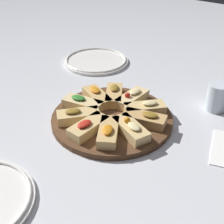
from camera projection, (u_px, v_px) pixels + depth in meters
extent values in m
plane|color=silver|center=(112.00, 121.00, 0.90)|extent=(3.00, 3.00, 0.00)
cylinder|color=#51331E|center=(112.00, 118.00, 0.90)|extent=(0.35, 0.35, 0.02)
cube|color=#DBB775|center=(78.00, 116.00, 0.87)|extent=(0.12, 0.11, 0.03)
ellipsoid|color=olive|center=(73.00, 111.00, 0.86)|extent=(0.05, 0.05, 0.01)
cube|color=#DBB775|center=(89.00, 127.00, 0.82)|extent=(0.12, 0.06, 0.03)
ellipsoid|color=red|center=(84.00, 124.00, 0.80)|extent=(0.05, 0.03, 0.01)
cube|color=tan|center=(108.00, 132.00, 0.81)|extent=(0.13, 0.10, 0.03)
ellipsoid|color=orange|center=(108.00, 130.00, 0.78)|extent=(0.05, 0.04, 0.01)
cube|color=#DBB775|center=(131.00, 129.00, 0.82)|extent=(0.09, 0.13, 0.03)
ellipsoid|color=beige|center=(134.00, 126.00, 0.80)|extent=(0.04, 0.05, 0.01)
sphere|color=orange|center=(127.00, 120.00, 0.82)|extent=(0.02, 0.02, 0.02)
cube|color=tan|center=(144.00, 119.00, 0.86)|extent=(0.07, 0.13, 0.03)
ellipsoid|color=olive|center=(150.00, 115.00, 0.84)|extent=(0.04, 0.05, 0.01)
cube|color=#DBB775|center=(145.00, 109.00, 0.90)|extent=(0.12, 0.12, 0.03)
ellipsoid|color=beige|center=(150.00, 103.00, 0.89)|extent=(0.05, 0.05, 0.01)
cube|color=#E5C689|center=(132.00, 99.00, 0.95)|extent=(0.12, 0.06, 0.03)
ellipsoid|color=beige|center=(135.00, 92.00, 0.95)|extent=(0.04, 0.03, 0.01)
sphere|color=red|center=(129.00, 96.00, 0.93)|extent=(0.02, 0.02, 0.02)
cube|color=tan|center=(114.00, 95.00, 0.97)|extent=(0.13, 0.10, 0.03)
ellipsoid|color=olive|center=(114.00, 88.00, 0.97)|extent=(0.05, 0.05, 0.01)
cube|color=tan|center=(97.00, 97.00, 0.96)|extent=(0.09, 0.13, 0.03)
ellipsoid|color=orange|center=(95.00, 90.00, 0.96)|extent=(0.04, 0.05, 0.01)
cube|color=#E5C689|center=(83.00, 104.00, 0.92)|extent=(0.07, 0.12, 0.03)
ellipsoid|color=#2D7A28|center=(78.00, 98.00, 0.92)|extent=(0.03, 0.05, 0.01)
cylinder|color=white|center=(96.00, 61.00, 1.25)|extent=(0.26, 0.26, 0.01)
torus|color=white|center=(96.00, 60.00, 1.24)|extent=(0.24, 0.24, 0.01)
cylinder|color=silver|center=(217.00, 97.00, 0.93)|extent=(0.06, 0.06, 0.08)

